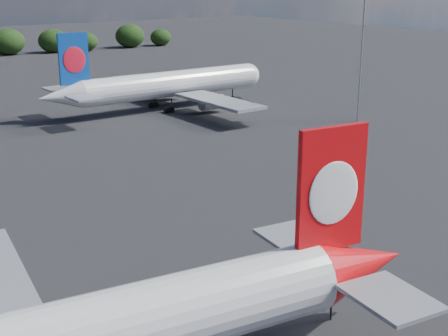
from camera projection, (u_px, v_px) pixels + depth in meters
china_southern_airliner at (164, 85)px, 123.16m from camera, size 49.19×46.65×16.13m
apron_lamp_post at (335, 245)px, 46.63m from camera, size 0.55×0.30×11.43m
floodlight_mast_near at (363, 35)px, 110.02m from camera, size 1.60×1.60×24.69m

